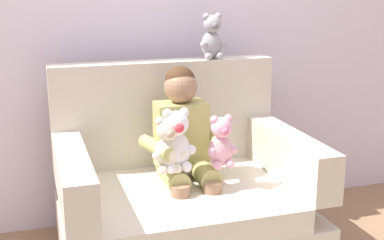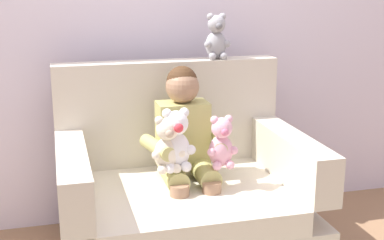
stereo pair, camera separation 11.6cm
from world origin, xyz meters
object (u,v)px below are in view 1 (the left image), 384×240
Objects in this scene: plush_white at (176,142)px; plush_cream at (168,146)px; plush_pink at (221,143)px; plush_grey_on_backrest at (212,38)px; armchair at (182,202)px; seated_child at (185,141)px.

plush_cream is at bearing -149.06° from plush_white.
plush_white is (-0.22, 0.02, 0.02)m from plush_pink.
plush_white is at bearing -144.23° from plush_grey_on_backrest.
plush_pink is 0.27m from plush_cream.
plush_cream is at bearing -131.94° from armchair.
plush_cream is at bearing -127.28° from seated_child.
plush_cream is (-0.12, -0.14, 0.02)m from seated_child.
plush_pink is at bearing 11.72° from plush_white.
plush_grey_on_backrest is at bearing 76.57° from plush_pink.
seated_child is at bearing 66.29° from plush_cream.
plush_cream reaches higher than plush_pink.
plush_cream is 0.74m from plush_grey_on_backrest.
armchair is 4.50× the size of plush_cream.
plush_white is (-0.06, -0.10, 0.36)m from armchair.
seated_child is (0.02, 0.02, 0.32)m from armchair.
plush_white is at bearing 31.87° from plush_cream.
plush_pink is at bearing -120.35° from plush_grey_on_backrest.
armchair reaches higher than plush_pink.
seated_child reaches higher than plush_white.
armchair is 0.40m from plush_pink.
plush_grey_on_backrest reaches higher than plush_pink.
plush_grey_on_backrest is (0.27, 0.33, 0.80)m from armchair.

